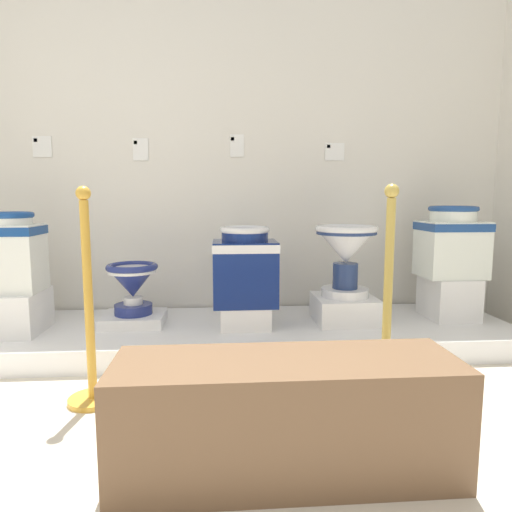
# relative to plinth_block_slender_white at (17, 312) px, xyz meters

# --- Properties ---
(ground_plane) EXTENTS (5.81, 5.22, 0.02)m
(ground_plane) POSITION_rel_plinth_block_slender_white_xyz_m (1.35, -1.27, -0.27)
(ground_plane) COLOR beige
(wall_back) EXTENTS (4.01, 0.06, 2.82)m
(wall_back) POSITION_rel_plinth_block_slender_white_xyz_m (1.35, 0.57, 1.15)
(wall_back) COLOR silver
(wall_back) RESTS_ON ground_plane
(display_platform) EXTENTS (3.38, 0.90, 0.14)m
(display_platform) POSITION_rel_plinth_block_slender_white_xyz_m (1.35, 0.07, -0.19)
(display_platform) COLOR white
(display_platform) RESTS_ON ground_plane
(plinth_block_slender_white) EXTENTS (0.30, 0.37, 0.25)m
(plinth_block_slender_white) POSITION_rel_plinth_block_slender_white_xyz_m (0.00, 0.00, 0.00)
(plinth_block_slender_white) COLOR white
(plinth_block_slender_white) RESTS_ON display_platform
(antique_toilet_slender_white) EXTENTS (0.31, 0.28, 0.47)m
(antique_toilet_slender_white) POSITION_rel_plinth_block_slender_white_xyz_m (-0.00, 0.00, 0.37)
(antique_toilet_slender_white) COLOR white
(antique_toilet_slender_white) RESTS_ON plinth_block_slender_white
(plinth_block_leftmost) EXTENTS (0.38, 0.33, 0.07)m
(plinth_block_leftmost) POSITION_rel_plinth_block_slender_white_xyz_m (0.66, 0.12, -0.09)
(plinth_block_leftmost) COLOR white
(plinth_block_leftmost) RESTS_ON display_platform
(antique_toilet_leftmost) EXTENTS (0.32, 0.32, 0.32)m
(antique_toilet_leftmost) POSITION_rel_plinth_block_slender_white_xyz_m (0.66, 0.12, 0.15)
(antique_toilet_leftmost) COLOR navy
(antique_toilet_leftmost) RESTS_ON plinth_block_leftmost
(plinth_block_broad_patterned) EXTENTS (0.31, 0.30, 0.14)m
(plinth_block_broad_patterned) POSITION_rel_plinth_block_slender_white_xyz_m (1.36, 0.02, -0.05)
(plinth_block_broad_patterned) COLOR white
(plinth_block_broad_patterned) RESTS_ON display_platform
(antique_toilet_broad_patterned) EXTENTS (0.40, 0.32, 0.48)m
(antique_toilet_broad_patterned) POSITION_rel_plinth_block_slender_white_xyz_m (1.36, 0.02, 0.26)
(antique_toilet_broad_patterned) COLOR navy
(antique_toilet_broad_patterned) RESTS_ON plinth_block_broad_patterned
(plinth_block_central_ornate) EXTENTS (0.38, 0.39, 0.16)m
(plinth_block_central_ornate) POSITION_rel_plinth_block_slender_white_xyz_m (2.00, 0.08, -0.04)
(plinth_block_central_ornate) COLOR white
(plinth_block_central_ornate) RESTS_ON display_platform
(antique_toilet_central_ornate) EXTENTS (0.39, 0.39, 0.46)m
(antique_toilet_central_ornate) POSITION_rel_plinth_block_slender_white_xyz_m (2.00, 0.08, 0.35)
(antique_toilet_central_ornate) COLOR white
(antique_toilet_central_ornate) RESTS_ON plinth_block_central_ornate
(plinth_block_rightmost) EXTENTS (0.29, 0.35, 0.28)m
(plinth_block_rightmost) POSITION_rel_plinth_block_slender_white_xyz_m (2.72, 0.12, 0.02)
(plinth_block_rightmost) COLOR white
(plinth_block_rightmost) RESTS_ON display_platform
(antique_toilet_rightmost) EXTENTS (0.39, 0.32, 0.47)m
(antique_toilet_rightmost) POSITION_rel_plinth_block_slender_white_xyz_m (2.72, 0.12, 0.39)
(antique_toilet_rightmost) COLOR white
(antique_toilet_rightmost) RESTS_ON plinth_block_rightmost
(info_placard_first) EXTENTS (0.13, 0.01, 0.14)m
(info_placard_first) POSITION_rel_plinth_block_slender_white_xyz_m (-0.00, 0.53, 1.02)
(info_placard_first) COLOR white
(info_placard_second) EXTENTS (0.11, 0.01, 0.15)m
(info_placard_second) POSITION_rel_plinth_block_slender_white_xyz_m (0.66, 0.53, 1.01)
(info_placard_second) COLOR white
(info_placard_third) EXTENTS (0.10, 0.01, 0.16)m
(info_placard_third) POSITION_rel_plinth_block_slender_white_xyz_m (1.33, 0.53, 1.04)
(info_placard_third) COLOR white
(info_placard_fourth) EXTENTS (0.14, 0.01, 0.12)m
(info_placard_fourth) POSITION_rel_plinth_block_slender_white_xyz_m (2.03, 0.53, 1.00)
(info_placard_fourth) COLOR white
(stanchion_post_near_left) EXTENTS (0.22, 0.22, 0.98)m
(stanchion_post_near_left) POSITION_rel_plinth_block_slender_white_xyz_m (0.62, -0.69, 0.07)
(stanchion_post_near_left) COLOR gold
(stanchion_post_near_left) RESTS_ON ground_plane
(stanchion_post_near_right) EXTENTS (0.25, 0.25, 0.99)m
(stanchion_post_near_right) POSITION_rel_plinth_block_slender_white_xyz_m (1.96, -0.77, 0.04)
(stanchion_post_near_right) COLOR gold
(stanchion_post_near_right) RESTS_ON ground_plane
(museum_bench) EXTENTS (1.15, 0.36, 0.40)m
(museum_bench) POSITION_rel_plinth_block_slender_white_xyz_m (1.42, -1.28, -0.06)
(museum_bench) COLOR brown
(museum_bench) RESTS_ON ground_plane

